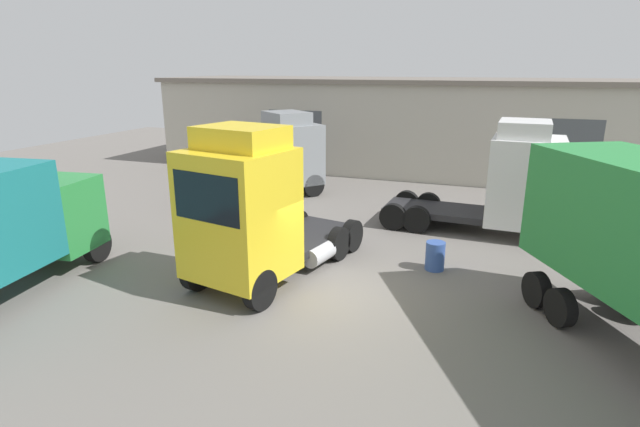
{
  "coord_description": "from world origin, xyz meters",
  "views": [
    {
      "loc": [
        4.07,
        -12.16,
        5.97
      ],
      "look_at": [
        -0.97,
        1.71,
        1.6
      ],
      "focal_mm": 28.0,
      "sensor_mm": 36.0,
      "label": 1
    }
  ],
  "objects_px": {
    "oil_drum": "(435,256)",
    "traffic_cone": "(184,233)",
    "tractor_unit_grey": "(281,156)",
    "tractor_unit_white": "(511,182)",
    "tractor_unit_yellow": "(250,213)"
  },
  "relations": [
    {
      "from": "tractor_unit_white",
      "to": "tractor_unit_yellow",
      "type": "distance_m",
      "value": 9.88
    },
    {
      "from": "oil_drum",
      "to": "tractor_unit_grey",
      "type": "bearing_deg",
      "value": 139.67
    },
    {
      "from": "tractor_unit_white",
      "to": "tractor_unit_yellow",
      "type": "height_order",
      "value": "tractor_unit_yellow"
    },
    {
      "from": "tractor_unit_grey",
      "to": "oil_drum",
      "type": "xyz_separation_m",
      "value": [
        8.2,
        -6.96,
        -1.42
      ]
    },
    {
      "from": "oil_drum",
      "to": "tractor_unit_yellow",
      "type": "bearing_deg",
      "value": -148.17
    },
    {
      "from": "traffic_cone",
      "to": "tractor_unit_grey",
      "type": "bearing_deg",
      "value": 85.42
    },
    {
      "from": "tractor_unit_grey",
      "to": "oil_drum",
      "type": "height_order",
      "value": "tractor_unit_grey"
    },
    {
      "from": "tractor_unit_yellow",
      "to": "oil_drum",
      "type": "relative_size",
      "value": 7.3
    },
    {
      "from": "tractor_unit_grey",
      "to": "tractor_unit_white",
      "type": "bearing_deg",
      "value": -64.6
    },
    {
      "from": "oil_drum",
      "to": "traffic_cone",
      "type": "bearing_deg",
      "value": -177.98
    },
    {
      "from": "oil_drum",
      "to": "traffic_cone",
      "type": "distance_m",
      "value": 8.79
    },
    {
      "from": "oil_drum",
      "to": "traffic_cone",
      "type": "height_order",
      "value": "oil_drum"
    },
    {
      "from": "tractor_unit_white",
      "to": "traffic_cone",
      "type": "distance_m",
      "value": 11.89
    },
    {
      "from": "tractor_unit_grey",
      "to": "traffic_cone",
      "type": "xyz_separation_m",
      "value": [
        -0.58,
        -7.27,
        -1.6
      ]
    },
    {
      "from": "tractor_unit_white",
      "to": "tractor_unit_grey",
      "type": "xyz_separation_m",
      "value": [
        -10.23,
        2.64,
        -0.11
      ]
    }
  ]
}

